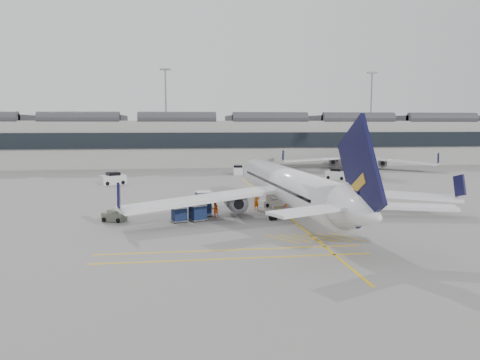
{
  "coord_description": "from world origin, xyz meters",
  "views": [
    {
      "loc": [
        -2.3,
        -47.22,
        10.33
      ],
      "look_at": [
        4.78,
        4.74,
        4.0
      ],
      "focal_mm": 35.0,
      "sensor_mm": 36.0,
      "label": 1
    }
  ],
  "objects": [
    {
      "name": "safety_cone_nose",
      "position": [
        10.77,
        19.21,
        0.25
      ],
      "size": [
        0.37,
        0.37,
        0.51
      ],
      "primitive_type": "cone",
      "color": "#F24C0A",
      "rests_on": "ground"
    },
    {
      "name": "service_van_left",
      "position": [
        -13.07,
        34.25,
        0.93
      ],
      "size": [
        4.51,
        3.56,
        2.07
      ],
      "rotation": [
        0.0,
        0.0,
        0.45
      ],
      "color": "silver",
      "rests_on": "ground"
    },
    {
      "name": "terminal",
      "position": [
        0.0,
        71.93,
        6.14
      ],
      "size": [
        200.0,
        20.45,
        12.4
      ],
      "color": "#9E9E99",
      "rests_on": "ground"
    },
    {
      "name": "ground",
      "position": [
        0.0,
        0.0,
        0.0
      ],
      "size": [
        220.0,
        220.0,
        0.0
      ],
      "primitive_type": "plane",
      "color": "gray",
      "rests_on": "ground"
    },
    {
      "name": "airliner_main",
      "position": [
        10.39,
        3.42,
        3.27
      ],
      "size": [
        38.2,
        41.84,
        11.12
      ],
      "rotation": [
        0.0,
        0.0,
        0.06
      ],
      "color": "white",
      "rests_on": "ground"
    },
    {
      "name": "safety_cone_engine",
      "position": [
        11.1,
        9.07,
        0.28
      ],
      "size": [
        0.4,
        0.4,
        0.56
      ],
      "primitive_type": "cone",
      "color": "#F24C0A",
      "rests_on": "ground"
    },
    {
      "name": "service_van_mid",
      "position": [
        10.12,
        47.16,
        0.86
      ],
      "size": [
        2.22,
        3.89,
        1.91
      ],
      "rotation": [
        0.0,
        0.0,
        1.47
      ],
      "color": "silver",
      "rests_on": "ground"
    },
    {
      "name": "ramp_agent_b",
      "position": [
        1.84,
        3.98,
        0.9
      ],
      "size": [
        1.1,
        1.03,
        1.8
      ],
      "primitive_type": "imported",
      "rotation": [
        0.0,
        0.0,
        3.67
      ],
      "color": "#FB520D",
      "rests_on": "ground"
    },
    {
      "name": "service_van_right",
      "position": [
        27.41,
        36.39,
        0.91
      ],
      "size": [
        4.28,
        4.1,
        2.04
      ],
      "rotation": [
        0.0,
        0.0,
        -0.72
      ],
      "color": "silver",
      "rests_on": "ground"
    },
    {
      "name": "belt_loader",
      "position": [
        9.77,
        10.35,
        0.6
      ],
      "size": [
        5.15,
        3.32,
        2.06
      ],
      "rotation": [
        0.0,
        0.0,
        0.42
      ],
      "color": "silver",
      "rests_on": "ground"
    },
    {
      "name": "pushback_tug",
      "position": [
        -8.95,
        2.97,
        0.57
      ],
      "size": [
        2.66,
        2.18,
        1.29
      ],
      "rotation": [
        0.0,
        0.0,
        -0.4
      ],
      "color": "#575C4E",
      "rests_on": "ground"
    },
    {
      "name": "baggage_cart_a",
      "position": [
        0.69,
        4.71,
        1.0
      ],
      "size": [
        1.8,
        1.49,
        1.87
      ],
      "rotation": [
        0.0,
        0.0,
        -0.02
      ],
      "color": "gray",
      "rests_on": "ground"
    },
    {
      "name": "airliner_far",
      "position": [
        38.75,
        54.7,
        2.93
      ],
      "size": [
        31.76,
        35.07,
        9.97
      ],
      "rotation": [
        0.0,
        0.0,
        -0.41
      ],
      "color": "white",
      "rests_on": "ground"
    },
    {
      "name": "baggage_cart_d",
      "position": [
        -0.17,
        1.95,
        0.95
      ],
      "size": [
        2.11,
        1.97,
        1.77
      ],
      "rotation": [
        0.0,
        0.0,
        0.45
      ],
      "color": "gray",
      "rests_on": "ground"
    },
    {
      "name": "ramp_agent_a",
      "position": [
        7.16,
        7.49,
        0.94
      ],
      "size": [
        0.79,
        0.63,
        1.88
      ],
      "primitive_type": "imported",
      "rotation": [
        0.0,
        0.0,
        0.29
      ],
      "color": "orange",
      "rests_on": "ground"
    },
    {
      "name": "baggage_cart_c",
      "position": [
        0.92,
        10.08,
        1.08
      ],
      "size": [
        2.14,
        1.86,
        2.01
      ],
      "rotation": [
        0.0,
        0.0,
        0.16
      ],
      "color": "gray",
      "rests_on": "ground"
    },
    {
      "name": "apron_markings",
      "position": [
        10.0,
        10.0,
        0.01
      ],
      "size": [
        0.25,
        60.0,
        0.01
      ],
      "primitive_type": "cube",
      "color": "gold",
      "rests_on": "ground"
    },
    {
      "name": "baggage_cart_b",
      "position": [
        -2.11,
        1.64,
        0.86
      ],
      "size": [
        1.86,
        1.7,
        1.6
      ],
      "rotation": [
        0.0,
        0.0,
        0.36
      ],
      "color": "gray",
      "rests_on": "ground"
    },
    {
      "name": "light_masts",
      "position": [
        -1.67,
        86.0,
        14.49
      ],
      "size": [
        113.0,
        0.6,
        25.45
      ],
      "color": "slate",
      "rests_on": "ground"
    }
  ]
}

